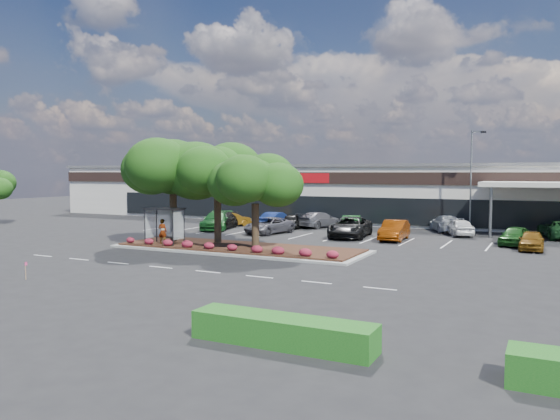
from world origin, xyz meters
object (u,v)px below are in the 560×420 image
at_px(light_pole, 472,188).
at_px(car_1, 221,221).
at_px(car_0, 217,221).
at_px(survey_stake, 26,268).

relative_size(light_pole, car_1, 1.73).
relative_size(car_0, car_1, 1.09).
bearing_deg(light_pole, car_1, -163.51).
height_order(survey_stake, car_0, car_0).
height_order(car_0, car_1, car_0).
xyz_separation_m(car_0, car_1, (0.06, 0.68, -0.07)).
distance_m(car_0, car_1, 0.69).
bearing_deg(car_1, light_pole, 3.71).
relative_size(survey_stake, car_1, 0.17).
relative_size(light_pole, car_0, 1.59).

